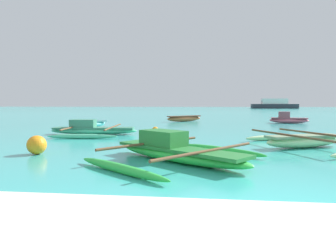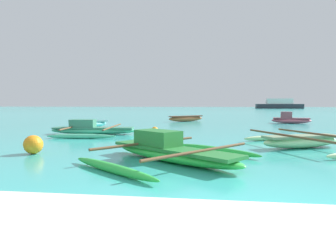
{
  "view_description": "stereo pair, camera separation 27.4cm",
  "coord_description": "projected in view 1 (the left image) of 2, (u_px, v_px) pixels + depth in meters",
  "views": [
    {
      "loc": [
        -1.12,
        -3.12,
        1.45
      ],
      "look_at": [
        -2.92,
        12.56,
        0.25
      ],
      "focal_mm": 32.0,
      "sensor_mm": 36.0,
      "label": 1
    },
    {
      "loc": [
        -0.84,
        -3.09,
        1.45
      ],
      "look_at": [
        -2.92,
        12.56,
        0.25
      ],
      "focal_mm": 32.0,
      "sensor_mm": 36.0,
      "label": 2
    }
  ],
  "objects": [
    {
      "name": "moored_boat_3",
      "position": [
        89.0,
        124.0,
        17.92
      ],
      "size": [
        1.88,
        2.31,
        0.41
      ],
      "rotation": [
        0.0,
        0.0,
        0.99
      ],
      "color": "#72E0DF",
      "rests_on": "ground_plane"
    },
    {
      "name": "mooring_buoy_2",
      "position": [
        155.0,
        130.0,
        14.3
      ],
      "size": [
        0.33,
        0.33,
        0.33
      ],
      "color": "orange",
      "rests_on": "ground_plane"
    },
    {
      "name": "ground_plane",
      "position": [
        310.0,
        245.0,
        3.08
      ],
      "size": [
        240.0,
        240.0,
        0.0
      ],
      "color": "#38ADA8"
    },
    {
      "name": "moored_boat_0",
      "position": [
        288.0,
        119.0,
        21.76
      ],
      "size": [
        2.78,
        1.19,
        0.84
      ],
      "rotation": [
        0.0,
        0.0,
        -0.19
      ],
      "color": "#EA6D82",
      "rests_on": "ground_plane"
    },
    {
      "name": "moored_boat_2",
      "position": [
        184.0,
        118.0,
        23.89
      ],
      "size": [
        2.82,
        2.5,
        0.46
      ],
      "rotation": [
        0.0,
        0.0,
        0.7
      ],
      "color": "#A25832",
      "rests_on": "ground_plane"
    },
    {
      "name": "moored_boat_4",
      "position": [
        303.0,
        141.0,
        9.8
      ],
      "size": [
        3.39,
        4.55,
        0.47
      ],
      "rotation": [
        0.0,
        0.0,
        0.42
      ],
      "color": "#BEEAA6",
      "rests_on": "ground_plane"
    },
    {
      "name": "moored_boat_5",
      "position": [
        92.0,
        129.0,
        14.02
      ],
      "size": [
        4.1,
        4.06,
        0.69
      ],
      "rotation": [
        0.0,
        0.0,
        0.09
      ],
      "color": "#57D4A0",
      "rests_on": "ground_plane"
    },
    {
      "name": "mooring_buoy_0",
      "position": [
        37.0,
        145.0,
        8.49
      ],
      "size": [
        0.54,
        0.54,
        0.54
      ],
      "color": "orange",
      "rests_on": "ground_plane"
    },
    {
      "name": "moored_boat_1",
      "position": [
        176.0,
        151.0,
        7.51
      ],
      "size": [
        4.66,
        4.77,
        0.75
      ],
      "rotation": [
        0.0,
        0.0,
        -0.67
      ],
      "color": "green",
      "rests_on": "ground_plane"
    },
    {
      "name": "distant_ferry",
      "position": [
        274.0,
        104.0,
        83.91
      ],
      "size": [
        12.52,
        2.75,
        2.75
      ],
      "color": "#2D333D",
      "rests_on": "ground_plane"
    }
  ]
}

